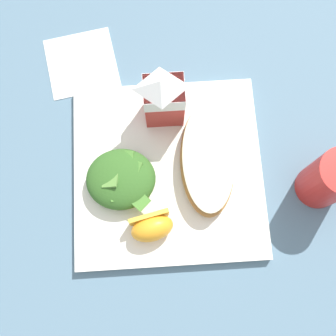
{
  "coord_description": "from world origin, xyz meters",
  "views": [
    {
      "loc": [
        -0.01,
        -0.15,
        0.61
      ],
      "look_at": [
        0.0,
        0.0,
        0.03
      ],
      "focal_mm": 44.11,
      "sensor_mm": 36.0,
      "label": 1
    }
  ],
  "objects_px": {
    "green_salad_pile": "(121,179)",
    "drinking_red_cup": "(329,179)",
    "milk_carton": "(161,97)",
    "orange_wedge_front": "(152,227)",
    "cheesy_pizza_bread": "(208,159)",
    "paper_napkin": "(82,63)",
    "white_plate": "(168,171)"
  },
  "relations": [
    {
      "from": "white_plate",
      "to": "drinking_red_cup",
      "type": "xyz_separation_m",
      "value": [
        0.22,
        -0.04,
        0.05
      ]
    },
    {
      "from": "orange_wedge_front",
      "to": "drinking_red_cup",
      "type": "distance_m",
      "value": 0.26
    },
    {
      "from": "orange_wedge_front",
      "to": "drinking_red_cup",
      "type": "relative_size",
      "value": 0.62
    },
    {
      "from": "drinking_red_cup",
      "to": "paper_napkin",
      "type": "bearing_deg",
      "value": 146.86
    },
    {
      "from": "cheesy_pizza_bread",
      "to": "green_salad_pile",
      "type": "distance_m",
      "value": 0.13
    },
    {
      "from": "cheesy_pizza_bread",
      "to": "milk_carton",
      "type": "height_order",
      "value": "milk_carton"
    },
    {
      "from": "paper_napkin",
      "to": "drinking_red_cup",
      "type": "height_order",
      "value": "drinking_red_cup"
    },
    {
      "from": "green_salad_pile",
      "to": "drinking_red_cup",
      "type": "relative_size",
      "value": 0.94
    },
    {
      "from": "milk_carton",
      "to": "drinking_red_cup",
      "type": "height_order",
      "value": "milk_carton"
    },
    {
      "from": "paper_napkin",
      "to": "drinking_red_cup",
      "type": "xyz_separation_m",
      "value": [
        0.35,
        -0.23,
        0.05
      ]
    },
    {
      "from": "orange_wedge_front",
      "to": "drinking_red_cup",
      "type": "height_order",
      "value": "drinking_red_cup"
    },
    {
      "from": "green_salad_pile",
      "to": "drinking_red_cup",
      "type": "height_order",
      "value": "drinking_red_cup"
    },
    {
      "from": "green_salad_pile",
      "to": "paper_napkin",
      "type": "height_order",
      "value": "green_salad_pile"
    },
    {
      "from": "milk_carton",
      "to": "paper_napkin",
      "type": "bearing_deg",
      "value": 140.87
    },
    {
      "from": "white_plate",
      "to": "drinking_red_cup",
      "type": "relative_size",
      "value": 2.62
    },
    {
      "from": "cheesy_pizza_bread",
      "to": "paper_napkin",
      "type": "bearing_deg",
      "value": 135.46
    },
    {
      "from": "cheesy_pizza_bread",
      "to": "green_salad_pile",
      "type": "height_order",
      "value": "green_salad_pile"
    },
    {
      "from": "orange_wedge_front",
      "to": "paper_napkin",
      "type": "height_order",
      "value": "orange_wedge_front"
    },
    {
      "from": "milk_carton",
      "to": "drinking_red_cup",
      "type": "bearing_deg",
      "value": -29.41
    },
    {
      "from": "cheesy_pizza_bread",
      "to": "milk_carton",
      "type": "xyz_separation_m",
      "value": [
        -0.06,
        0.08,
        0.04
      ]
    },
    {
      "from": "white_plate",
      "to": "green_salad_pile",
      "type": "bearing_deg",
      "value": -167.85
    },
    {
      "from": "orange_wedge_front",
      "to": "drinking_red_cup",
      "type": "xyz_separation_m",
      "value": [
        0.25,
        0.05,
        0.02
      ]
    },
    {
      "from": "drinking_red_cup",
      "to": "green_salad_pile",
      "type": "bearing_deg",
      "value": 175.55
    },
    {
      "from": "green_salad_pile",
      "to": "orange_wedge_front",
      "type": "xyz_separation_m",
      "value": [
        0.04,
        -0.07,
        -0.0
      ]
    },
    {
      "from": "white_plate",
      "to": "milk_carton",
      "type": "bearing_deg",
      "value": 92.65
    },
    {
      "from": "green_salad_pile",
      "to": "drinking_red_cup",
      "type": "distance_m",
      "value": 0.29
    },
    {
      "from": "white_plate",
      "to": "orange_wedge_front",
      "type": "bearing_deg",
      "value": -108.09
    },
    {
      "from": "green_salad_pile",
      "to": "paper_napkin",
      "type": "distance_m",
      "value": 0.22
    },
    {
      "from": "white_plate",
      "to": "paper_napkin",
      "type": "xyz_separation_m",
      "value": [
        -0.13,
        0.19,
        -0.01
      ]
    },
    {
      "from": "drinking_red_cup",
      "to": "cheesy_pizza_bread",
      "type": "bearing_deg",
      "value": 164.69
    },
    {
      "from": "milk_carton",
      "to": "orange_wedge_front",
      "type": "distance_m",
      "value": 0.18
    },
    {
      "from": "paper_napkin",
      "to": "drinking_red_cup",
      "type": "distance_m",
      "value": 0.42
    }
  ]
}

